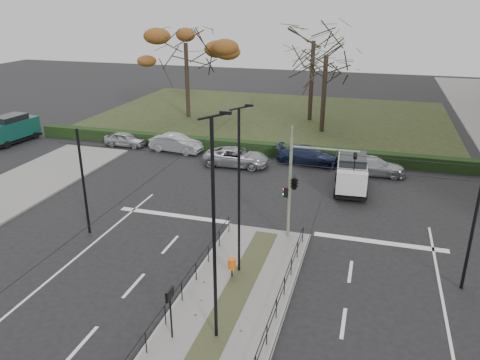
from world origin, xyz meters
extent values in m
plane|color=black|center=(0.00, 0.00, 0.00)|extent=(140.00, 140.00, 0.00)
cube|color=slate|center=(0.00, -2.50, 0.07)|extent=(4.40, 15.00, 0.14)
cube|color=black|center=(-6.00, 32.00, 0.05)|extent=(38.00, 26.00, 0.10)
cube|color=black|center=(-6.00, 18.60, 0.50)|extent=(38.00, 1.00, 1.00)
cylinder|color=black|center=(-2.05, 4.00, 0.59)|extent=(0.04, 0.04, 0.90)
cylinder|color=black|center=(2.05, 4.00, 0.59)|extent=(0.04, 0.04, 0.90)
cylinder|color=black|center=(-2.05, -2.60, 1.04)|extent=(0.04, 13.20, 0.04)
cylinder|color=black|center=(2.05, -2.60, 1.04)|extent=(0.04, 13.20, 0.04)
cylinder|color=black|center=(-9.60, 2.00, 3.00)|extent=(0.14, 0.14, 6.00)
cylinder|color=black|center=(9.60, 2.00, 3.00)|extent=(0.14, 0.14, 6.00)
cylinder|color=black|center=(0.00, 1.00, 5.50)|extent=(20.00, 0.02, 0.02)
cylinder|color=black|center=(0.00, 3.00, 5.50)|extent=(20.00, 0.02, 0.02)
cylinder|color=black|center=(-3.50, -2.00, 5.30)|extent=(0.02, 34.00, 0.02)
cylinder|color=black|center=(3.50, -2.00, 5.30)|extent=(0.02, 34.00, 0.02)
cylinder|color=gray|center=(1.16, 4.50, 2.90)|extent=(0.17, 0.17, 5.51)
cylinder|color=gray|center=(2.86, 4.50, 5.23)|extent=(3.39, 0.11, 0.11)
imported|color=black|center=(4.34, 4.50, 4.70)|extent=(0.21, 0.23, 0.95)
imported|color=black|center=(1.39, 4.50, 3.32)|extent=(1.18, 2.13, 0.85)
cube|color=black|center=(0.97, 4.50, 2.68)|extent=(0.23, 0.17, 0.53)
sphere|color=#FF0C0C|center=(0.86, 4.50, 2.84)|extent=(0.12, 0.12, 0.12)
sphere|color=#0CE533|center=(0.86, 4.50, 2.56)|extent=(0.12, 0.12, 0.12)
cylinder|color=black|center=(-0.56, -0.22, 0.37)|extent=(0.07, 0.07, 0.45)
cylinder|color=#D45B0C|center=(-0.56, -0.22, 0.82)|extent=(0.36, 0.36, 0.50)
cylinder|color=black|center=(-1.50, -4.87, 1.16)|extent=(0.07, 0.07, 2.05)
cube|color=black|center=(-1.50, -4.87, 2.08)|extent=(0.10, 0.56, 0.43)
cube|color=beige|center=(-1.56, -4.87, 2.08)|extent=(0.02, 0.49, 0.36)
cylinder|color=black|center=(0.08, -4.31, 4.42)|extent=(0.13, 0.13, 8.56)
cube|color=black|center=(0.56, -4.31, 8.86)|extent=(0.37, 0.15, 0.11)
cylinder|color=black|center=(-0.40, 0.39, 4.05)|extent=(0.12, 0.12, 7.82)
cube|color=black|center=(0.04, 0.39, 8.10)|extent=(0.34, 0.14, 0.10)
imported|color=#A8AAAF|center=(-16.00, 17.44, 0.63)|extent=(3.70, 1.51, 1.26)
imported|color=#A8AAAF|center=(-10.99, 17.21, 0.75)|extent=(4.68, 2.01, 1.50)
imported|color=#1B2440|center=(0.28, 17.28, 0.71)|extent=(4.93, 2.14, 1.41)
imported|color=#A8AAAF|center=(-5.00, 15.22, 0.71)|extent=(5.15, 2.50, 1.41)
cube|color=silver|center=(3.95, 12.56, 1.24)|extent=(2.21, 4.68, 1.48)
cube|color=black|center=(3.95, 12.56, 2.13)|extent=(1.92, 2.62, 0.69)
cube|color=black|center=(3.95, 12.56, 0.30)|extent=(2.25, 4.78, 0.18)
cylinder|color=black|center=(5.00, 11.12, 0.33)|extent=(0.26, 0.67, 0.66)
cylinder|color=black|center=(3.09, 11.00, 0.33)|extent=(0.26, 0.67, 0.66)
cylinder|color=black|center=(4.81, 14.13, 0.33)|extent=(0.26, 0.67, 0.66)
cylinder|color=black|center=(2.89, 14.01, 0.33)|extent=(0.26, 0.67, 0.66)
cube|color=#0D3C33|center=(-26.35, 15.59, 1.26)|extent=(2.32, 5.11, 1.52)
cube|color=black|center=(-26.35, 15.59, 2.17)|extent=(1.95, 2.88, 0.71)
cube|color=black|center=(-26.35, 15.59, 0.30)|extent=(2.37, 5.21, 0.18)
cylinder|color=black|center=(-25.60, 13.87, 0.33)|extent=(0.29, 0.68, 0.66)
cylinder|color=black|center=(-25.27, 17.12, 0.33)|extent=(0.29, 0.68, 0.66)
cylinder|color=black|center=(-27.09, 17.31, 0.33)|extent=(0.29, 0.68, 0.66)
cylinder|color=black|center=(-14.76, 29.17, 4.04)|extent=(0.44, 0.44, 7.89)
ellipsoid|color=#5E3215|center=(-14.76, 29.17, 7.99)|extent=(8.88, 8.88, 4.96)
cylinder|color=black|center=(-1.68, 31.56, 4.21)|extent=(0.44, 0.44, 8.21)
cylinder|color=black|center=(0.16, 27.14, 3.75)|extent=(0.44, 0.44, 7.30)
imported|color=#A8AAAF|center=(5.34, 16.15, 0.67)|extent=(4.76, 2.18, 1.35)
camera|label=1|loc=(5.07, -18.04, 12.15)|focal=35.00mm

